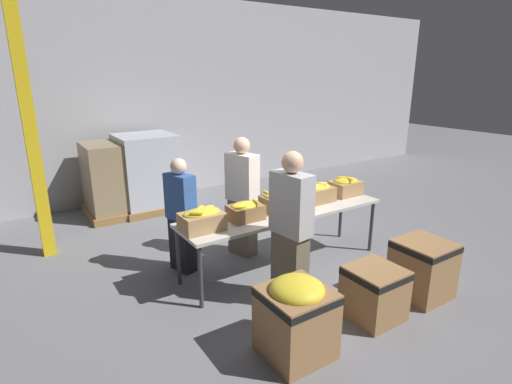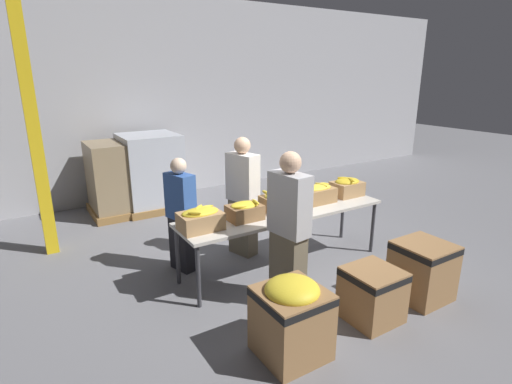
{
  "view_description": "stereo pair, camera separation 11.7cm",
  "coord_description": "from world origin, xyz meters",
  "px_view_note": "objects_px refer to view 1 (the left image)",
  "views": [
    {
      "loc": [
        -3.0,
        -3.91,
        2.52
      ],
      "look_at": [
        -0.25,
        0.29,
        1.02
      ],
      "focal_mm": 28.0,
      "sensor_mm": 36.0,
      "label": 1
    },
    {
      "loc": [
        -2.9,
        -3.98,
        2.52
      ],
      "look_at": [
        -0.25,
        0.29,
        1.02
      ],
      "focal_mm": 28.0,
      "sensor_mm": 36.0,
      "label": 2
    }
  ],
  "objects_px": {
    "banana_box_2": "(279,201)",
    "donation_bin_0": "(296,315)",
    "banana_box_4": "(346,186)",
    "donation_bin_2": "(423,267)",
    "support_pillar": "(28,114)",
    "banana_box_0": "(202,219)",
    "volunteer_1": "(291,230)",
    "donation_bin_1": "(374,291)",
    "volunteer_0": "(181,216)",
    "pallet_stack_1": "(115,180)",
    "sorting_table": "(284,214)",
    "volunteer_2": "(242,198)",
    "banana_box_1": "(245,211)",
    "banana_box_3": "(317,193)",
    "pallet_stack_0": "(147,173)"
  },
  "relations": [
    {
      "from": "donation_bin_1",
      "to": "support_pillar",
      "type": "height_order",
      "value": "support_pillar"
    },
    {
      "from": "banana_box_2",
      "to": "volunteer_0",
      "type": "relative_size",
      "value": 0.3
    },
    {
      "from": "banana_box_4",
      "to": "pallet_stack_0",
      "type": "bearing_deg",
      "value": 120.13
    },
    {
      "from": "banana_box_1",
      "to": "banana_box_2",
      "type": "xyz_separation_m",
      "value": [
        0.55,
        0.06,
        0.02
      ]
    },
    {
      "from": "banana_box_3",
      "to": "donation_bin_2",
      "type": "xyz_separation_m",
      "value": [
        0.31,
        -1.52,
        -0.56
      ]
    },
    {
      "from": "donation_bin_1",
      "to": "banana_box_4",
      "type": "bearing_deg",
      "value": 54.89
    },
    {
      "from": "pallet_stack_1",
      "to": "volunteer_0",
      "type": "bearing_deg",
      "value": -87.02
    },
    {
      "from": "donation_bin_0",
      "to": "banana_box_0",
      "type": "bearing_deg",
      "value": 98.56
    },
    {
      "from": "banana_box_2",
      "to": "donation_bin_1",
      "type": "height_order",
      "value": "banana_box_2"
    },
    {
      "from": "banana_box_4",
      "to": "donation_bin_2",
      "type": "xyz_separation_m",
      "value": [
        -0.27,
        -1.54,
        -0.57
      ]
    },
    {
      "from": "banana_box_3",
      "to": "pallet_stack_0",
      "type": "relative_size",
      "value": 0.35
    },
    {
      "from": "banana_box_4",
      "to": "volunteer_0",
      "type": "bearing_deg",
      "value": 166.32
    },
    {
      "from": "volunteer_1",
      "to": "support_pillar",
      "type": "height_order",
      "value": "support_pillar"
    },
    {
      "from": "banana_box_1",
      "to": "volunteer_2",
      "type": "relative_size",
      "value": 0.24
    },
    {
      "from": "donation_bin_0",
      "to": "pallet_stack_1",
      "type": "bearing_deg",
      "value": 94.05
    },
    {
      "from": "banana_box_1",
      "to": "donation_bin_2",
      "type": "relative_size",
      "value": 0.62
    },
    {
      "from": "banana_box_1",
      "to": "support_pillar",
      "type": "height_order",
      "value": "support_pillar"
    },
    {
      "from": "banana_box_3",
      "to": "donation_bin_2",
      "type": "relative_size",
      "value": 0.74
    },
    {
      "from": "sorting_table",
      "to": "volunteer_0",
      "type": "height_order",
      "value": "volunteer_0"
    },
    {
      "from": "banana_box_1",
      "to": "donation_bin_1",
      "type": "height_order",
      "value": "banana_box_1"
    },
    {
      "from": "banana_box_4",
      "to": "pallet_stack_1",
      "type": "height_order",
      "value": "pallet_stack_1"
    },
    {
      "from": "volunteer_1",
      "to": "pallet_stack_1",
      "type": "relative_size",
      "value": 1.31
    },
    {
      "from": "volunteer_0",
      "to": "banana_box_2",
      "type": "bearing_deg",
      "value": 46.07
    },
    {
      "from": "donation_bin_2",
      "to": "volunteer_0",
      "type": "bearing_deg",
      "value": 134.46
    },
    {
      "from": "banana_box_0",
      "to": "volunteer_2",
      "type": "bearing_deg",
      "value": 35.12
    },
    {
      "from": "donation_bin_2",
      "to": "pallet_stack_1",
      "type": "distance_m",
      "value": 5.32
    },
    {
      "from": "banana_box_3",
      "to": "donation_bin_1",
      "type": "xyz_separation_m",
      "value": [
        -0.5,
        -1.52,
        -0.61
      ]
    },
    {
      "from": "donation_bin_2",
      "to": "pallet_stack_0",
      "type": "bearing_deg",
      "value": 108.66
    },
    {
      "from": "volunteer_0",
      "to": "pallet_stack_0",
      "type": "bearing_deg",
      "value": 153.86
    },
    {
      "from": "pallet_stack_0",
      "to": "volunteer_1",
      "type": "bearing_deg",
      "value": -86.31
    },
    {
      "from": "banana_box_2",
      "to": "donation_bin_0",
      "type": "xyz_separation_m",
      "value": [
        -0.92,
        -1.53,
        -0.51
      ]
    },
    {
      "from": "banana_box_2",
      "to": "support_pillar",
      "type": "distance_m",
      "value": 3.48
    },
    {
      "from": "pallet_stack_0",
      "to": "pallet_stack_1",
      "type": "distance_m",
      "value": 0.6
    },
    {
      "from": "banana_box_2",
      "to": "volunteer_0",
      "type": "bearing_deg",
      "value": 152.62
    },
    {
      "from": "donation_bin_0",
      "to": "donation_bin_1",
      "type": "height_order",
      "value": "donation_bin_0"
    },
    {
      "from": "banana_box_2",
      "to": "donation_bin_0",
      "type": "height_order",
      "value": "banana_box_2"
    },
    {
      "from": "volunteer_1",
      "to": "pallet_stack_1",
      "type": "height_order",
      "value": "volunteer_1"
    },
    {
      "from": "donation_bin_0",
      "to": "support_pillar",
      "type": "xyz_separation_m",
      "value": [
        -1.64,
        3.63,
        1.59
      ]
    },
    {
      "from": "banana_box_3",
      "to": "donation_bin_1",
      "type": "bearing_deg",
      "value": -108.34
    },
    {
      "from": "donation_bin_0",
      "to": "donation_bin_2",
      "type": "height_order",
      "value": "donation_bin_0"
    },
    {
      "from": "donation_bin_0",
      "to": "support_pillar",
      "type": "relative_size",
      "value": 0.19
    },
    {
      "from": "volunteer_0",
      "to": "donation_bin_2",
      "type": "xyz_separation_m",
      "value": [
        2.08,
        -2.12,
        -0.39
      ]
    },
    {
      "from": "banana_box_1",
      "to": "donation_bin_1",
      "type": "relative_size",
      "value": 0.73
    },
    {
      "from": "banana_box_4",
      "to": "donation_bin_1",
      "type": "bearing_deg",
      "value": -125.11
    },
    {
      "from": "banana_box_2",
      "to": "volunteer_0",
      "type": "xyz_separation_m",
      "value": [
        -1.12,
        0.58,
        -0.17
      ]
    },
    {
      "from": "donation_bin_0",
      "to": "donation_bin_2",
      "type": "relative_size",
      "value": 1.15
    },
    {
      "from": "donation_bin_1",
      "to": "support_pillar",
      "type": "xyz_separation_m",
      "value": [
        -2.7,
        3.63,
        1.69
      ]
    },
    {
      "from": "sorting_table",
      "to": "donation_bin_0",
      "type": "relative_size",
      "value": 3.7
    },
    {
      "from": "banana_box_4",
      "to": "volunteer_2",
      "type": "bearing_deg",
      "value": 157.94
    },
    {
      "from": "banana_box_2",
      "to": "pallet_stack_1",
      "type": "relative_size",
      "value": 0.34
    }
  ]
}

